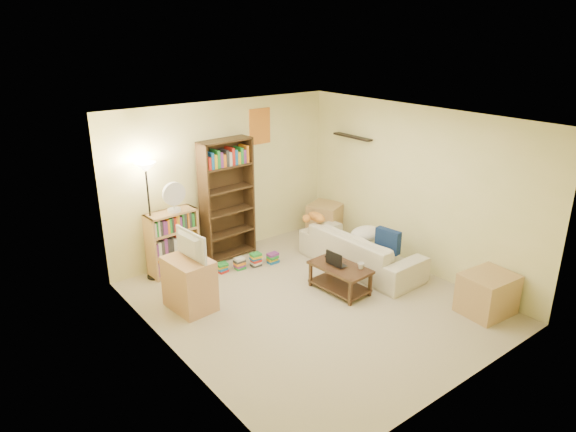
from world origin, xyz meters
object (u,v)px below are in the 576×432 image
at_px(mug, 361,266).
at_px(short_bookshelf, 173,242).
at_px(sofa, 361,250).
at_px(floor_lamp, 147,187).
at_px(laptop, 340,263).
at_px(tv_stand, 190,284).
at_px(tall_bookshelf, 227,197).
at_px(television, 187,246).
at_px(tabby_cat, 315,217).
at_px(desk_fan, 174,197).
at_px(coffee_table, 340,275).
at_px(end_cabinet, 487,294).
at_px(side_table, 325,220).

distance_m(mug, short_bookshelf, 2.84).
bearing_deg(sofa, floor_lamp, 56.71).
height_order(mug, short_bookshelf, short_bookshelf).
height_order(laptop, mug, mug).
relative_size(tv_stand, tall_bookshelf, 0.37).
distance_m(laptop, mug, 0.32).
bearing_deg(television, tv_stand, -0.00).
xyz_separation_m(sofa, tall_bookshelf, (-1.39, 1.62, 0.73)).
distance_m(tabby_cat, desk_fan, 2.25).
xyz_separation_m(desk_fan, floor_lamp, (-0.36, 0.06, 0.20)).
bearing_deg(laptop, sofa, -66.43).
xyz_separation_m(coffee_table, floor_lamp, (-1.89, 2.01, 1.17)).
height_order(television, short_bookshelf, television).
relative_size(coffee_table, television, 1.37).
distance_m(tabby_cat, short_bookshelf, 2.26).
bearing_deg(television, mug, -123.49).
bearing_deg(end_cabinet, short_bookshelf, 126.90).
bearing_deg(side_table, floor_lamp, 173.32).
xyz_separation_m(television, end_cabinet, (3.02, -2.49, -0.63)).
relative_size(desk_fan, side_table, 0.75).
bearing_deg(tabby_cat, floor_lamp, 159.85).
xyz_separation_m(laptop, end_cabinet, (1.08, -1.67, -0.13)).
xyz_separation_m(short_bookshelf, floor_lamp, (-0.31, 0.02, 0.92)).
height_order(sofa, tall_bookshelf, tall_bookshelf).
xyz_separation_m(tv_stand, end_cabinet, (3.02, -2.49, -0.08)).
bearing_deg(tall_bookshelf, short_bookshelf, 175.81).
bearing_deg(short_bookshelf, coffee_table, -56.15).
height_order(television, tall_bookshelf, tall_bookshelf).
xyz_separation_m(coffee_table, short_bookshelf, (-1.59, 2.00, 0.25)).
relative_size(tabby_cat, laptop, 1.49).
bearing_deg(coffee_table, mug, -58.53).
xyz_separation_m(tall_bookshelf, desk_fan, (-0.92, -0.03, 0.19)).
height_order(laptop, tv_stand, tv_stand).
height_order(tall_bookshelf, desk_fan, tall_bookshelf).
height_order(laptop, end_cabinet, end_cabinet).
bearing_deg(mug, coffee_table, 125.39).
xyz_separation_m(laptop, desk_fan, (-1.57, 1.89, 0.82)).
height_order(sofa, tv_stand, tv_stand).
bearing_deg(short_bookshelf, laptop, -54.64).
distance_m(coffee_table, tall_bookshelf, 2.22).
bearing_deg(end_cabinet, floor_lamp, 129.76).
height_order(sofa, desk_fan, desk_fan).
height_order(mug, desk_fan, desk_fan).
bearing_deg(laptop, coffee_table, 144.39).
bearing_deg(sofa, end_cabinet, -171.79).
bearing_deg(tv_stand, tall_bookshelf, 35.41).
bearing_deg(coffee_table, laptop, 49.55).
relative_size(short_bookshelf, desk_fan, 2.16).
relative_size(sofa, floor_lamp, 1.16).
distance_m(tabby_cat, floor_lamp, 2.65).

